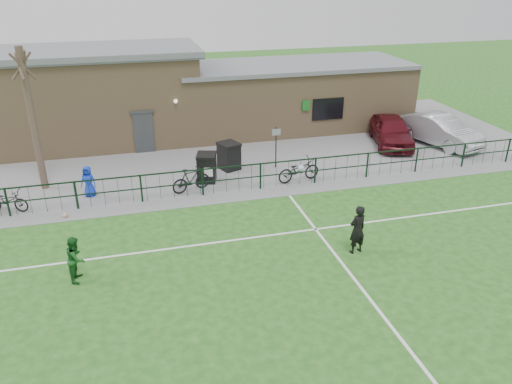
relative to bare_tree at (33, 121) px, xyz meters
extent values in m
plane|color=#205318|center=(8.00, -10.50, -3.00)|extent=(90.00, 90.00, 0.00)
cube|color=slate|center=(8.00, 3.00, -2.99)|extent=(34.00, 13.00, 0.02)
cube|color=white|center=(8.00, -2.70, -3.00)|extent=(28.00, 0.10, 0.01)
cube|color=white|center=(8.00, -6.50, -3.00)|extent=(28.00, 0.10, 0.01)
cube|color=white|center=(10.00, -10.50, -3.00)|extent=(0.10, 16.00, 0.01)
cube|color=black|center=(8.00, -2.50, -2.40)|extent=(28.00, 0.10, 1.20)
cylinder|color=#48362C|center=(0.00, 0.00, 0.00)|extent=(0.30, 0.30, 6.00)
cube|color=black|center=(6.93, -1.05, -2.39)|extent=(1.00, 1.07, 1.19)
cube|color=black|center=(8.18, 0.10, -2.38)|extent=(1.07, 1.13, 1.21)
cylinder|color=black|center=(10.36, -0.29, -1.98)|extent=(0.08, 0.08, 2.00)
imported|color=#4E0E16|center=(17.30, 1.34, -2.22)|extent=(3.05, 4.82, 1.53)
imported|color=#A4A6AC|center=(19.76, 0.69, -2.19)|extent=(3.02, 5.08, 1.58)
imported|color=black|center=(-1.11, -2.01, -2.53)|extent=(1.80, 1.18, 0.89)
imported|color=black|center=(6.09, -1.97, -2.45)|extent=(1.81, 1.02, 1.05)
imported|color=black|center=(10.86, -2.13, -2.45)|extent=(2.10, 1.04, 1.06)
imported|color=#1433C1|center=(1.92, -1.38, -2.32)|extent=(0.76, 0.63, 1.33)
imported|color=black|center=(10.72, -8.32, -2.14)|extent=(0.71, 0.55, 1.72)
sphere|color=white|center=(9.57, -5.88, -0.77)|extent=(0.22, 0.22, 0.22)
imported|color=#17501C|center=(1.80, -7.57, -2.27)|extent=(0.66, 0.79, 1.46)
sphere|color=silver|center=(1.04, -3.14, -2.90)|extent=(0.19, 0.19, 0.19)
cube|color=#A4835C|center=(8.00, 6.00, -1.25)|extent=(24.00, 5.00, 3.50)
cube|color=#A4835C|center=(1.76, 6.00, 1.10)|extent=(11.52, 5.00, 1.20)
cube|color=#575A5F|center=(1.76, 6.00, 1.82)|extent=(12.02, 5.40, 0.28)
cube|color=#575A5F|center=(13.28, 6.00, 0.60)|extent=(13.44, 5.30, 0.22)
cube|color=#383A3D|center=(4.50, 3.47, -1.95)|extent=(1.00, 0.08, 2.10)
cube|color=black|center=(14.50, 3.47, -1.40)|extent=(1.80, 0.08, 1.20)
cube|color=#19661E|center=(13.20, 3.42, -1.10)|extent=(0.45, 0.04, 0.55)
camera|label=1|loc=(3.74, -21.44, 5.85)|focal=35.00mm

